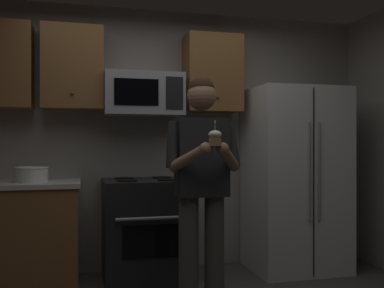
% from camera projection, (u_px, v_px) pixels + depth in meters
% --- Properties ---
extents(wall_back, '(4.40, 0.10, 2.60)m').
position_uv_depth(wall_back, '(154.00, 139.00, 4.53)').
color(wall_back, gray).
rests_on(wall_back, ground).
extents(oven_range, '(0.76, 0.70, 0.93)m').
position_uv_depth(oven_range, '(145.00, 229.00, 4.11)').
color(oven_range, black).
rests_on(oven_range, ground).
extents(microwave, '(0.74, 0.41, 0.40)m').
position_uv_depth(microwave, '(143.00, 95.00, 4.23)').
color(microwave, '#9EA0A5').
extents(refrigerator, '(0.90, 0.75, 1.80)m').
position_uv_depth(refrigerator, '(295.00, 179.00, 4.45)').
color(refrigerator, white).
rests_on(refrigerator, ground).
extents(cabinet_row_upper, '(2.78, 0.36, 0.76)m').
position_uv_depth(cabinet_row_upper, '(81.00, 69.00, 4.14)').
color(cabinet_row_upper, brown).
extents(bowl_large_white, '(0.28, 0.28, 0.13)m').
position_uv_depth(bowl_large_white, '(32.00, 174.00, 3.87)').
color(bowl_large_white, white).
rests_on(bowl_large_white, counter_left).
extents(person, '(0.60, 0.48, 1.76)m').
position_uv_depth(person, '(202.00, 178.00, 3.33)').
color(person, '#4C4742').
rests_on(person, ground).
extents(cupcake, '(0.09, 0.09, 0.17)m').
position_uv_depth(cupcake, '(215.00, 138.00, 3.01)').
color(cupcake, '#A87F56').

